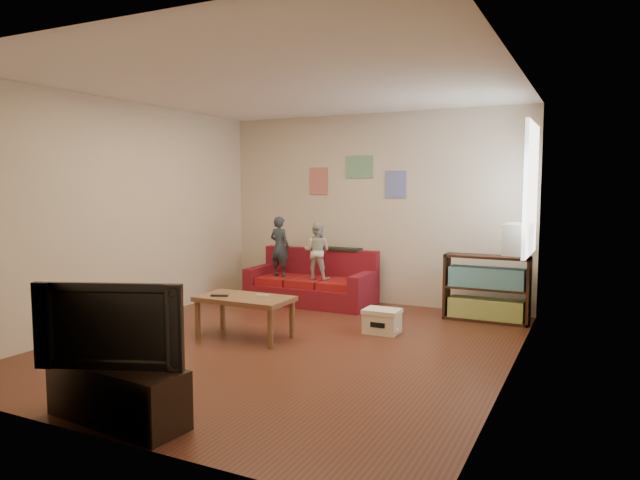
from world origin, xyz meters
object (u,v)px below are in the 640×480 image
at_px(coffee_table, 245,302).
at_px(file_box, 382,321).
at_px(tv_stand, 117,393).
at_px(sofa, 313,285).
at_px(television, 115,323).
at_px(child_a, 280,247).
at_px(child_b, 317,251).
at_px(bookshelf, 486,292).

distance_m(coffee_table, file_box, 1.58).
bearing_deg(tv_stand, file_box, 80.10).
distance_m(sofa, television, 4.38).
bearing_deg(sofa, file_box, -38.08).
height_order(child_a, coffee_table, child_a).
height_order(sofa, file_box, sofa).
relative_size(file_box, television, 0.38).
bearing_deg(file_box, sofa, 141.92).
xyz_separation_m(sofa, file_box, (1.48, -1.16, -0.12)).
bearing_deg(coffee_table, file_box, 34.00).
distance_m(sofa, child_a, 0.73).
height_order(child_a, television, child_a).
bearing_deg(television, child_b, 74.98).
bearing_deg(television, bookshelf, 45.55).
bearing_deg(child_b, sofa, -53.07).
bearing_deg(bookshelf, sofa, 179.51).
height_order(sofa, tv_stand, sofa).
xyz_separation_m(bookshelf, tv_stand, (-1.82, -4.29, -0.16)).
bearing_deg(tv_stand, coffee_table, 106.03).
relative_size(sofa, coffee_table, 1.73).
relative_size(child_b, bookshelf, 0.78).
relative_size(child_a, file_box, 2.14).
xyz_separation_m(child_a, bookshelf, (2.89, 0.14, -0.44)).
relative_size(sofa, television, 1.70).
relative_size(child_b, coffee_table, 0.77).
height_order(coffee_table, bookshelf, bookshelf).
relative_size(coffee_table, bookshelf, 1.01).
xyz_separation_m(sofa, coffee_table, (0.19, -2.03, 0.14)).
xyz_separation_m(child_b, file_box, (1.33, -1.00, -0.63)).
xyz_separation_m(child_b, coffee_table, (0.04, -1.87, -0.37)).
bearing_deg(child_b, television, 90.85).
xyz_separation_m(sofa, child_a, (-0.45, -0.16, 0.55)).
height_order(sofa, child_a, child_a).
relative_size(coffee_table, television, 0.98).
xyz_separation_m(child_a, television, (1.07, -4.15, -0.09)).
height_order(coffee_table, tv_stand, coffee_table).
xyz_separation_m(child_a, coffee_table, (0.64, -1.87, -0.41)).
bearing_deg(child_a, bookshelf, -170.49).
distance_m(child_a, television, 4.29).
height_order(coffee_table, television, television).
relative_size(sofa, child_a, 2.07).
bearing_deg(tv_stand, bookshelf, 72.33).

